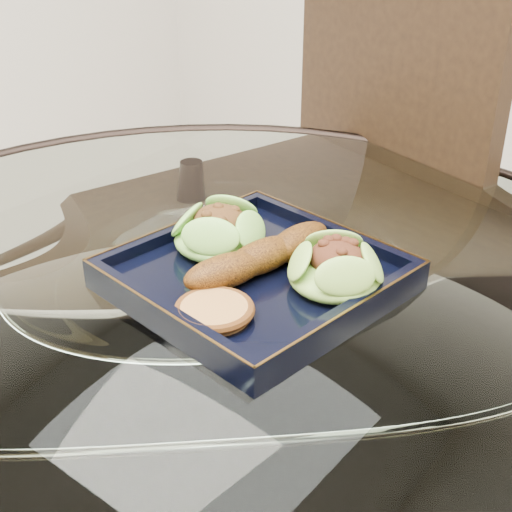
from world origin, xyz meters
The scene contains 7 objects.
dining_table centered at (0.00, 0.00, 0.60)m, with size 1.13×1.13×0.77m.
dining_chair centered at (-0.11, 0.42, 0.59)m, with size 0.57×0.57×1.05m.
navy_plate centered at (0.05, 0.04, 0.77)m, with size 0.27×0.27×0.02m, color black.
lettuce_wrap_left centered at (-0.02, 0.05, 0.80)m, with size 0.10×0.10×0.04m, color #51992C.
lettuce_wrap_right centered at (0.13, 0.07, 0.80)m, with size 0.10×0.10×0.04m, color olive.
roasted_plantain centered at (0.05, 0.05, 0.80)m, with size 0.19×0.04×0.04m, color #65350A.
crumb_patty centered at (0.07, -0.06, 0.79)m, with size 0.07×0.07×0.01m, color #B3783B.
Camera 1 is at (0.47, -0.49, 1.18)m, focal length 50.00 mm.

